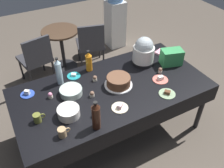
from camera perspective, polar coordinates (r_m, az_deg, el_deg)
ground at (r=3.25m, az=0.00°, el=-10.96°), size 9.00×9.00×0.00m
potluck_table at (r=2.76m, az=0.00°, el=-1.80°), size 2.20×1.10×0.75m
frosted_layer_cake at (r=2.71m, az=1.55°, el=0.62°), size 0.32×0.32×0.12m
slow_cooker at (r=3.04m, az=7.50°, el=7.61°), size 0.28×0.28×0.36m
glass_salad_bowl at (r=2.65m, az=-9.68°, el=-1.72°), size 0.24×0.24×0.07m
ceramic_snack_bowl at (r=2.41m, az=-10.23°, el=-6.56°), size 0.22×0.22×0.09m
dessert_plate_sage at (r=2.69m, az=12.92°, el=-2.17°), size 0.18×0.18×0.04m
dessert_plate_teal at (r=2.91m, az=-9.04°, el=1.97°), size 0.16×0.16×0.04m
dessert_plate_cream at (r=2.47m, az=1.88°, el=-5.50°), size 0.17×0.17×0.05m
dessert_plate_coral at (r=2.87m, az=11.37°, el=1.16°), size 0.18×0.18×0.05m
dessert_plate_cobalt at (r=2.78m, az=-19.41°, el=-2.13°), size 0.15×0.15×0.06m
cupcake_cocoa at (r=2.80m, az=-4.07°, el=1.35°), size 0.05×0.05×0.07m
cupcake_rose at (r=2.98m, az=11.34°, el=3.21°), size 0.05×0.05×0.07m
cupcake_vanilla at (r=2.65m, az=-14.41°, el=-2.61°), size 0.05×0.05×0.07m
cupcake_lemon at (r=2.38m, az=-4.04°, el=-7.07°), size 0.05×0.05×0.07m
cupcake_mint at (r=2.59m, az=-4.74°, el=-2.40°), size 0.05×0.05×0.07m
soda_bottle_orange_juice at (r=2.93m, az=-5.51°, el=5.35°), size 0.08×0.08×0.27m
soda_bottle_cola at (r=2.20m, az=-3.79°, el=-7.53°), size 0.08×0.08×0.32m
soda_bottle_water at (r=2.75m, az=-12.50°, el=2.85°), size 0.07×0.07×0.34m
coffee_mug_olive at (r=2.43m, az=-17.19°, el=-7.67°), size 0.12×0.07×0.09m
coffee_mug_tan at (r=2.25m, az=-11.65°, el=-11.12°), size 0.12×0.08×0.09m
soda_carton at (r=3.13m, az=13.89°, el=6.21°), size 0.30×0.23×0.20m
paper_napkin_stack at (r=3.36m, az=11.62°, el=7.31°), size 0.18×0.18×0.02m
maroon_chair_left at (r=3.88m, az=-17.55°, el=6.13°), size 0.52×0.52×0.85m
maroon_chair_right at (r=4.09m, az=-5.08°, el=9.73°), size 0.54×0.54×0.85m
round_cafe_table at (r=4.15m, az=-11.88°, el=9.58°), size 0.60×0.60×0.72m
water_cooler at (r=4.73m, az=0.77°, el=15.48°), size 0.32×0.32×1.24m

